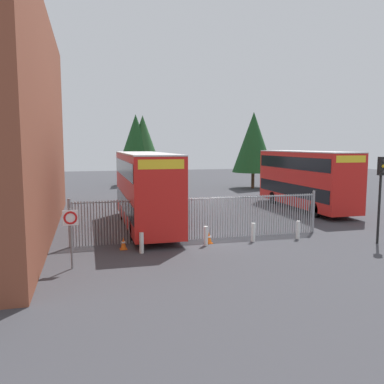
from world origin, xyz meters
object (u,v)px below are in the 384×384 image
Objects in this scene: double_decker_bus_behind_fence_left at (305,178)px; traffic_light_kerbside at (381,184)px; bollard_near_left at (142,243)px; traffic_cone_by_gate at (123,243)px; bollard_near_right at (253,232)px; double_decker_bus_near_gate at (145,187)px; traffic_cone_mid_forecourt at (209,238)px; speed_limit_sign_post at (71,225)px; bollard_far_right at (298,230)px; bollard_center_front at (206,236)px.

double_decker_bus_behind_fence_left is 10.83m from traffic_light_kerbside.
traffic_cone_by_gate is (-0.74, 0.87, -0.19)m from bollard_near_left.
double_decker_bus_behind_fence_left reaches higher than bollard_near_right.
double_decker_bus_near_gate is 11.38× the size of bollard_near_left.
double_decker_bus_near_gate is at bearing 134.67° from bollard_near_right.
traffic_cone_mid_forecourt is at bearing 1.13° from traffic_cone_by_gate.
bollard_near_right is 0.22× the size of traffic_light_kerbside.
traffic_light_kerbside reaches higher than bollard_near_right.
speed_limit_sign_post is at bearing -164.61° from bollard_near_right.
speed_limit_sign_post reaches higher than bollard_near_right.
bollard_far_right is at bearing 150.65° from traffic_light_kerbside.
double_decker_bus_near_gate is 12.61m from traffic_light_kerbside.
bollard_near_right is at bearing 178.71° from bollard_far_right.
bollard_near_right reaches higher than traffic_cone_mid_forecourt.
speed_limit_sign_post reaches higher than traffic_cone_by_gate.
bollard_far_right is (8.25, 0.72, 0.00)m from bollard_near_left.
bollard_near_left and bollard_far_right have the same top height.
double_decker_bus_near_gate reaches higher than traffic_cone_mid_forecourt.
traffic_cone_mid_forecourt is 7.10m from speed_limit_sign_post.
bollard_near_left is at bearing 174.28° from traffic_light_kerbside.
double_decker_bus_behind_fence_left is 13.45m from traffic_cone_mid_forecourt.
traffic_light_kerbside is (14.57, 0.47, 1.21)m from speed_limit_sign_post.
bollard_far_right is 0.40× the size of speed_limit_sign_post.
double_decker_bus_behind_fence_left reaches higher than traffic_light_kerbside.
bollard_far_right is 11.54m from speed_limit_sign_post.
speed_limit_sign_post is 14.62m from traffic_light_kerbside.
double_decker_bus_behind_fence_left is 11.38× the size of bollard_near_right.
bollard_near_left is 0.40× the size of speed_limit_sign_post.
double_decker_bus_near_gate is 5.48m from traffic_cone_by_gate.
bollard_near_left is 1.16m from traffic_cone_by_gate.
traffic_cone_mid_forecourt is (-10.21, -8.49, -2.13)m from double_decker_bus_behind_fence_left.
traffic_light_kerbside reaches higher than speed_limit_sign_post.
bollard_far_right is at bearing -1.29° from bollard_near_right.
speed_limit_sign_post is at bearing -168.17° from bollard_far_right.
double_decker_bus_behind_fence_left reaches higher than bollard_center_front.
bollard_far_right is 4.59m from traffic_light_kerbside.
traffic_cone_mid_forecourt is at bearing 15.34° from bollard_near_left.
double_decker_bus_near_gate is at bearing 113.92° from bollard_center_front.
double_decker_bus_near_gate is 2.51× the size of traffic_light_kerbside.
traffic_cone_mid_forecourt is at bearing 177.18° from bollard_far_right.
bollard_near_right is 6.51m from traffic_cone_by_gate.
traffic_cone_by_gate is (-8.99, 0.15, -0.19)m from bollard_far_right.
double_decker_bus_behind_fence_left is 11.91m from bollard_near_right.
bollard_far_right is (2.48, -0.06, 0.00)m from bollard_near_right.
double_decker_bus_behind_fence_left is 11.38× the size of bollard_center_front.
bollard_center_front is at bearing -139.82° from double_decker_bus_behind_fence_left.
traffic_cone_by_gate is (-14.43, -8.58, -2.13)m from double_decker_bus_behind_fence_left.
double_decker_bus_near_gate reaches higher than traffic_cone_by_gate.
bollard_near_left is at bearing -175.02° from bollard_far_right.
bollard_near_left is at bearing -169.57° from bollard_center_front.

